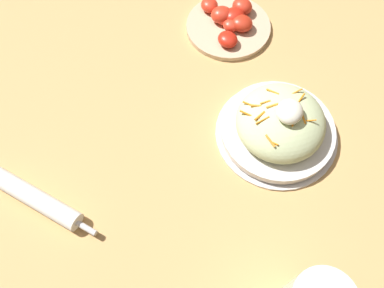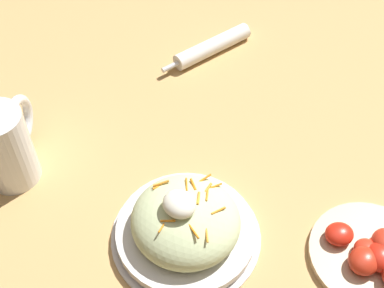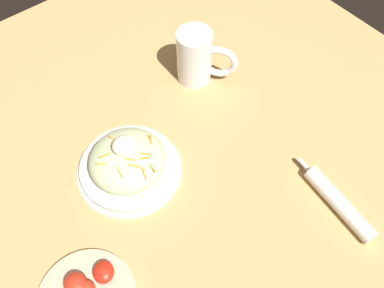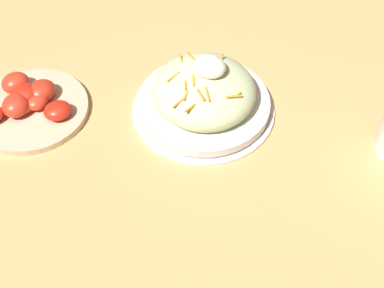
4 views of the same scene
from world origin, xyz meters
name	(u,v)px [view 4 (image 4 of 4)]	position (x,y,z in m)	size (l,w,h in m)	color
ground_plane	(195,165)	(0.00, 0.00, 0.00)	(1.43, 1.43, 0.00)	tan
salad_plate	(204,96)	(-0.06, 0.09, 0.03)	(0.22, 0.22, 0.10)	silver
tomato_plate	(28,104)	(-0.27, -0.08, 0.02)	(0.18, 0.18, 0.04)	#D1B28E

